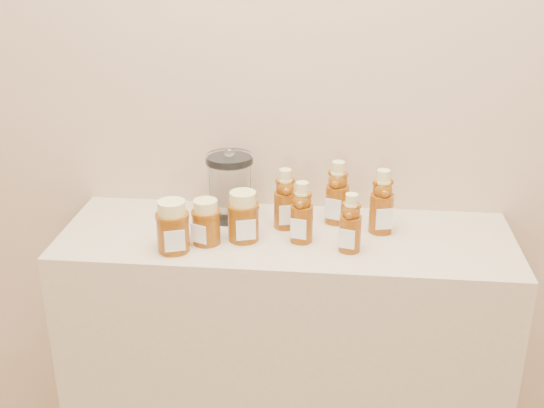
# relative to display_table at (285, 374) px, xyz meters

# --- Properties ---
(wall_back) EXTENTS (3.50, 0.02, 2.70)m
(wall_back) POSITION_rel_display_table_xyz_m (0.00, 0.20, 0.90)
(wall_back) COLOR tan
(wall_back) RESTS_ON ground
(display_table) EXTENTS (1.20, 0.40, 0.90)m
(display_table) POSITION_rel_display_table_xyz_m (0.00, 0.00, 0.00)
(display_table) COLOR tan
(display_table) RESTS_ON ground
(bear_bottle_back_left) EXTENTS (0.08, 0.08, 0.19)m
(bear_bottle_back_left) POSITION_rel_display_table_xyz_m (-0.01, 0.05, 0.54)
(bear_bottle_back_left) COLOR #6A3108
(bear_bottle_back_left) RESTS_ON display_table
(bear_bottle_back_mid) EXTENTS (0.09, 0.09, 0.20)m
(bear_bottle_back_mid) POSITION_rel_display_table_xyz_m (0.13, 0.10, 0.55)
(bear_bottle_back_mid) COLOR #6A3108
(bear_bottle_back_mid) RESTS_ON display_table
(bear_bottle_back_right) EXTENTS (0.08, 0.08, 0.20)m
(bear_bottle_back_right) POSITION_rel_display_table_xyz_m (0.25, 0.05, 0.55)
(bear_bottle_back_right) COLOR #6A3108
(bear_bottle_back_right) RESTS_ON display_table
(bear_bottle_front_left) EXTENTS (0.07, 0.07, 0.18)m
(bear_bottle_front_left) POSITION_rel_display_table_xyz_m (0.04, -0.03, 0.54)
(bear_bottle_front_left) COLOR #6A3108
(bear_bottle_front_left) RESTS_ON display_table
(bear_bottle_front_right) EXTENTS (0.07, 0.07, 0.17)m
(bear_bottle_front_right) POSITION_rel_display_table_xyz_m (0.17, -0.07, 0.54)
(bear_bottle_front_right) COLOR #6A3108
(bear_bottle_front_right) RESTS_ON display_table
(honey_jar_left) EXTENTS (0.10, 0.10, 0.12)m
(honey_jar_left) POSITION_rel_display_table_xyz_m (-0.20, -0.07, 0.51)
(honey_jar_left) COLOR #6A3108
(honey_jar_left) RESTS_ON display_table
(honey_jar_back) EXTENTS (0.11, 0.11, 0.13)m
(honey_jar_back) POSITION_rel_display_table_xyz_m (-0.11, -0.04, 0.52)
(honey_jar_back) COLOR #6A3108
(honey_jar_back) RESTS_ON display_table
(honey_jar_front) EXTENTS (0.11, 0.11, 0.13)m
(honey_jar_front) POSITION_rel_display_table_xyz_m (-0.28, -0.12, 0.52)
(honey_jar_front) COLOR #6A3108
(honey_jar_front) RESTS_ON display_table
(glass_canister) EXTENTS (0.13, 0.13, 0.20)m
(glass_canister) POSITION_rel_display_table_xyz_m (-0.16, 0.09, 0.55)
(glass_canister) COLOR white
(glass_canister) RESTS_ON display_table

